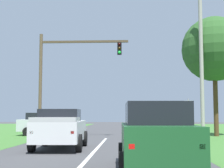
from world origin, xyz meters
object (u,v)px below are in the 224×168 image
object	(u,v)px
traffic_light	(63,69)
oak_tree_right	(214,49)
pickup_truck_lead	(60,128)
crossing_suv_far	(48,123)
utility_pole_right	(201,65)
keep_moving_sign	(189,114)
red_suv_near	(156,135)

from	to	relation	value
traffic_light	oak_tree_right	bearing A→B (deg)	9.25
pickup_truck_lead	crossing_suv_far	world-z (taller)	pickup_truck_lead
pickup_truck_lead	oak_tree_right	world-z (taller)	oak_tree_right
traffic_light	utility_pole_right	bearing A→B (deg)	-1.86
utility_pole_right	keep_moving_sign	bearing A→B (deg)	-119.68
pickup_truck_lead	oak_tree_right	bearing A→B (deg)	45.42
red_suv_near	traffic_light	size ratio (longest dim) A/B	0.58
traffic_light	crossing_suv_far	xyz separation A→B (m)	(-1.60, 2.32, -4.06)
utility_pole_right	traffic_light	bearing A→B (deg)	178.14
pickup_truck_lead	utility_pole_right	size ratio (longest dim) A/B	0.47
keep_moving_sign	crossing_suv_far	xyz separation A→B (m)	(-10.27, 5.18, -0.76)
red_suv_near	keep_moving_sign	size ratio (longest dim) A/B	1.67
pickup_truck_lead	traffic_light	xyz separation A→B (m)	(-1.52, 8.36, 4.01)
utility_pole_right	oak_tree_right	bearing A→B (deg)	55.83
keep_moving_sign	oak_tree_right	world-z (taller)	oak_tree_right
oak_tree_right	crossing_suv_far	xyz separation A→B (m)	(-13.23, 0.42, -5.84)
pickup_truck_lead	utility_pole_right	xyz separation A→B (m)	(8.60, 8.03, 4.23)
red_suv_near	pickup_truck_lead	world-z (taller)	red_suv_near
red_suv_near	oak_tree_right	bearing A→B (deg)	69.89
red_suv_near	utility_pole_right	xyz separation A→B (m)	(4.48, 14.14, 4.17)
traffic_light	utility_pole_right	world-z (taller)	utility_pole_right
pickup_truck_lead	keep_moving_sign	bearing A→B (deg)	37.56
pickup_truck_lead	keep_moving_sign	world-z (taller)	keep_moving_sign
keep_moving_sign	pickup_truck_lead	bearing A→B (deg)	-142.44
keep_moving_sign	traffic_light	bearing A→B (deg)	161.77
crossing_suv_far	keep_moving_sign	bearing A→B (deg)	-26.74
red_suv_near	oak_tree_right	size ratio (longest dim) A/B	0.48
red_suv_near	oak_tree_right	world-z (taller)	oak_tree_right
pickup_truck_lead	red_suv_near	bearing A→B (deg)	-55.99
red_suv_near	traffic_light	bearing A→B (deg)	111.30
oak_tree_right	utility_pole_right	bearing A→B (deg)	-124.17
keep_moving_sign	crossing_suv_far	distance (m)	11.53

